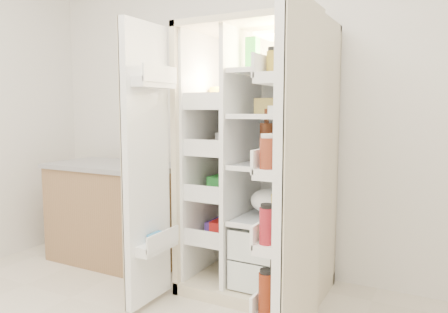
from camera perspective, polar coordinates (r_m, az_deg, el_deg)
The scene contains 5 objects.
wall_back at distance 3.27m, azimuth 5.05°, elevation 8.22°, with size 4.00×0.02×2.70m, color white.
refrigerator at distance 2.93m, azimuth 5.18°, elevation -3.52°, with size 0.92×0.70×1.80m.
freezer_door at distance 2.65m, azimuth -10.32°, elevation -1.36°, with size 0.15×0.40×1.72m.
fridge_door at distance 2.10m, azimuth 9.55°, elevation -3.81°, with size 0.17×0.58×1.72m.
kitchen_counter at distance 3.60m, azimuth -14.21°, elevation -7.29°, with size 1.11×0.59×0.81m.
Camera 1 is at (1.28, -1.01, 1.24)m, focal length 34.00 mm.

